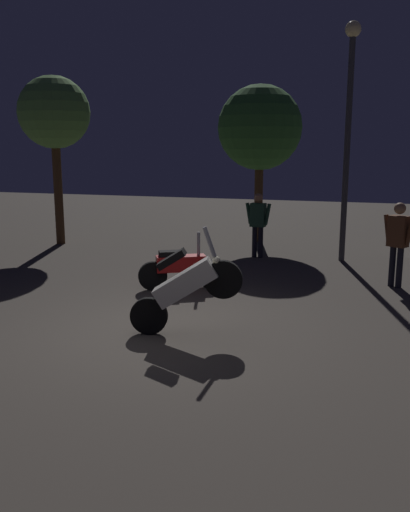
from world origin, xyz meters
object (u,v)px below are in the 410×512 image
at_px(person_rider_beside, 258,220).
at_px(person_bystander_far, 398,237).
at_px(motorcycle_red_parked_left, 181,267).
at_px(streetlamp_near, 349,115).
at_px(motorcycle_white_foreground, 185,286).

xyz_separation_m(person_rider_beside, person_bystander_far, (3.17, -2.06, 0.05)).
distance_m(motorcycle_red_parked_left, person_rider_beside, 3.54).
bearing_deg(motorcycle_red_parked_left, streetlamp_near, 24.33).
bearing_deg(streetlamp_near, motorcycle_red_parked_left, -128.61).
xyz_separation_m(motorcycle_red_parked_left, person_rider_beside, (0.85, 3.40, 0.51)).
distance_m(motorcycle_red_parked_left, streetlamp_near, 5.51).
height_order(motorcycle_white_foreground, streetlamp_near, streetlamp_near).
bearing_deg(person_rider_beside, motorcycle_red_parked_left, 173.65).
distance_m(motorcycle_white_foreground, streetlamp_near, 6.94).
xyz_separation_m(motorcycle_red_parked_left, person_bystander_far, (4.02, 1.34, 0.56)).
height_order(motorcycle_white_foreground, person_rider_beside, motorcycle_white_foreground).
bearing_deg(motorcycle_red_parked_left, person_rider_beside, 48.88).
xyz_separation_m(person_rider_beside, streetlamp_near, (2.03, 0.22, 2.49)).
xyz_separation_m(motorcycle_white_foreground, motorcycle_red_parked_left, (-0.93, 2.48, -0.31)).
relative_size(motorcycle_white_foreground, person_rider_beside, 1.03).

